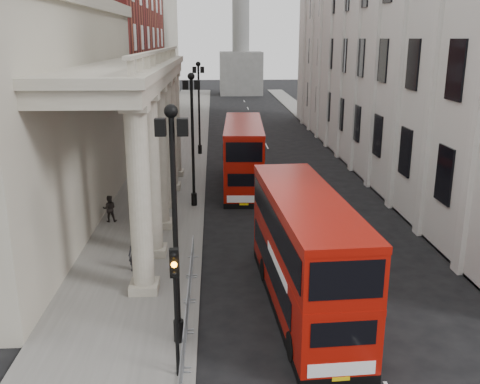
{
  "coord_description": "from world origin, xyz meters",
  "views": [
    {
      "loc": [
        0.74,
        -12.77,
        10.4
      ],
      "look_at": [
        1.97,
        12.43,
        3.14
      ],
      "focal_mm": 40.0,
      "sensor_mm": 36.0,
      "label": 1
    }
  ],
  "objects": [
    {
      "name": "sidewalk_west",
      "position": [
        -3.0,
        30.0,
        0.06
      ],
      "size": [
        6.0,
        140.0,
        0.12
      ],
      "primitive_type": "cube",
      "color": "slate",
      "rests_on": "ground"
    },
    {
      "name": "pedestrian_a",
      "position": [
        -2.98,
        10.05,
        0.88
      ],
      "size": [
        0.58,
        0.41,
        1.52
      ],
      "primitive_type": "imported",
      "rotation": [
        0.0,
        0.0,
        -0.08
      ],
      "color": "black",
      "rests_on": "sidewalk_west"
    },
    {
      "name": "kerb",
      "position": [
        -0.05,
        30.0,
        0.07
      ],
      "size": [
        0.2,
        140.0,
        0.14
      ],
      "primitive_type": "cube",
      "color": "slate",
      "rests_on": "ground"
    },
    {
      "name": "portico_building",
      "position": [
        -10.5,
        18.0,
        6.0
      ],
      "size": [
        9.0,
        28.0,
        12.0
      ],
      "primitive_type": "cube",
      "color": "#9E9785",
      "rests_on": "ground"
    },
    {
      "name": "lamp_post_north",
      "position": [
        -0.6,
        36.0,
        4.91
      ],
      "size": [
        1.05,
        0.44,
        8.32
      ],
      "color": "black",
      "rests_on": "sidewalk_west"
    },
    {
      "name": "west_building_far",
      "position": [
        -10.5,
        80.0,
        10.0
      ],
      "size": [
        9.0,
        30.0,
        20.0
      ],
      "primitive_type": "cube",
      "color": "#9E9785",
      "rests_on": "ground"
    },
    {
      "name": "lamp_post_south",
      "position": [
        -0.6,
        4.0,
        4.91
      ],
      "size": [
        1.05,
        0.44,
        8.32
      ],
      "color": "black",
      "rests_on": "sidewalk_west"
    },
    {
      "name": "traffic_light",
      "position": [
        -0.5,
        1.98,
        3.11
      ],
      "size": [
        0.28,
        0.33,
        4.3
      ],
      "color": "black",
      "rests_on": "sidewalk_west"
    },
    {
      "name": "sidewalk_east",
      "position": [
        13.5,
        30.0,
        0.06
      ],
      "size": [
        3.0,
        140.0,
        0.12
      ],
      "primitive_type": "cube",
      "color": "slate",
      "rests_on": "ground"
    },
    {
      "name": "brick_building",
      "position": [
        -10.5,
        48.0,
        11.0
      ],
      "size": [
        9.0,
        32.0,
        22.0
      ],
      "primitive_type": "cube",
      "color": "maroon",
      "rests_on": "ground"
    },
    {
      "name": "bus_near",
      "position": [
        4.22,
        6.59,
        2.42
      ],
      "size": [
        3.21,
        10.87,
        4.64
      ],
      "rotation": [
        0.0,
        0.0,
        0.06
      ],
      "color": "#980F07",
      "rests_on": "ground"
    },
    {
      "name": "crowd_barriers",
      "position": [
        -0.35,
        2.23,
        0.67
      ],
      "size": [
        0.5,
        18.75,
        1.1
      ],
      "color": "gray",
      "rests_on": "sidewalk_west"
    },
    {
      "name": "pedestrian_b",
      "position": [
        -5.4,
        17.06,
        0.91
      ],
      "size": [
        0.82,
        0.66,
        1.58
      ],
      "primitive_type": "imported",
      "rotation": [
        0.0,
        0.0,
        3.23
      ],
      "color": "#282320",
      "rests_on": "sidewalk_west"
    },
    {
      "name": "bus_far",
      "position": [
        2.82,
        24.77,
        2.45
      ],
      "size": [
        3.14,
        10.96,
        4.68
      ],
      "rotation": [
        0.0,
        0.0,
        -0.05
      ],
      "color": "#950F06",
      "rests_on": "ground"
    },
    {
      "name": "lamp_post_mid",
      "position": [
        -0.6,
        20.0,
        4.91
      ],
      "size": [
        1.05,
        0.44,
        8.32
      ],
      "color": "black",
      "rests_on": "sidewalk_west"
    },
    {
      "name": "east_building",
      "position": [
        16.0,
        32.0,
        12.5
      ],
      "size": [
        8.0,
        55.0,
        25.0
      ],
      "primitive_type": "cube",
      "color": "#BCB9AF",
      "rests_on": "ground"
    },
    {
      "name": "pedestrian_c",
      "position": [
        -2.66,
        22.94,
        1.01
      ],
      "size": [
        0.96,
        0.72,
        1.79
      ],
      "primitive_type": "imported",
      "rotation": [
        0.0,
        0.0,
        6.47
      ],
      "color": "black",
      "rests_on": "sidewalk_west"
    },
    {
      "name": "monument_column",
      "position": [
        6.0,
        92.0,
        15.98
      ],
      "size": [
        8.0,
        8.0,
        54.2
      ],
      "color": "#60605E",
      "rests_on": "ground"
    }
  ]
}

